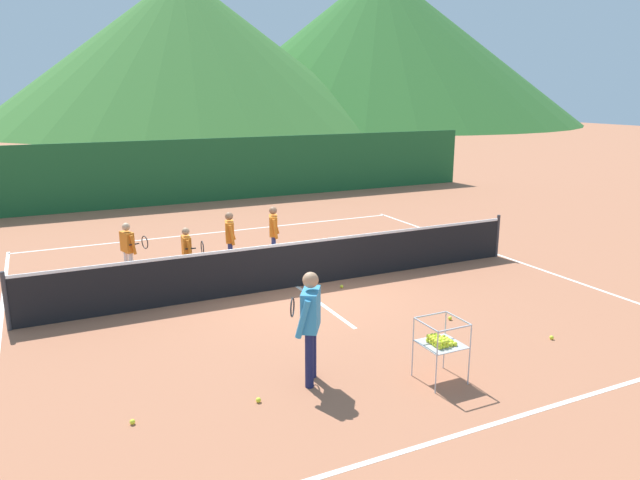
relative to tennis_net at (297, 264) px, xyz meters
name	(u,v)px	position (x,y,z in m)	size (l,w,h in m)	color
ground_plane	(297,287)	(0.00, 0.00, -0.50)	(120.00, 120.00, 0.00)	#A86647
line_baseline_near	(489,425)	(0.00, -5.93, -0.50)	(11.10, 0.08, 0.01)	white
line_baseline_far	(221,232)	(0.00, 5.53, -0.50)	(11.10, 0.08, 0.01)	white
line_sideline_west	(0,331)	(-5.55, 0.00, -0.50)	(0.08, 11.46, 0.01)	white
line_sideline_east	(501,256)	(5.55, 0.00, -0.50)	(0.08, 11.46, 0.01)	white
line_service_center	(297,286)	(0.00, 0.00, -0.50)	(0.08, 5.07, 0.01)	white
tennis_net	(297,264)	(0.00, 0.00, 0.00)	(10.87, 0.08, 1.05)	#333338
instructor	(310,317)	(-1.51, -3.93, 0.47)	(0.54, 0.81, 1.62)	#191E4C
student_0	(128,246)	(-3.07, 2.04, 0.26)	(0.54, 0.54, 1.26)	silver
student_1	(187,250)	(-1.97, 1.28, 0.23)	(0.40, 0.61, 1.20)	black
student_2	(230,236)	(-0.88, 1.76, 0.31)	(0.35, 0.55, 1.35)	navy
student_3	(274,229)	(0.22, 1.86, 0.32)	(0.39, 0.55, 1.37)	navy
ball_cart	(440,341)	(0.15, -4.69, 0.09)	(0.58, 0.58, 0.90)	#B7B7BC
tennis_ball_0	(342,286)	(0.80, -0.49, -0.47)	(0.07, 0.07, 0.07)	yellow
tennis_ball_1	(450,318)	(1.73, -2.91, -0.47)	(0.07, 0.07, 0.07)	yellow
tennis_ball_2	(258,400)	(-2.37, -4.17, -0.47)	(0.07, 0.07, 0.07)	yellow
tennis_ball_3	(132,422)	(-3.96, -3.99, -0.47)	(0.07, 0.07, 0.07)	yellow
tennis_ball_4	(552,338)	(2.71, -4.34, -0.47)	(0.07, 0.07, 0.07)	yellow
windscreen_fence	(180,172)	(0.00, 10.49, 0.66)	(24.43, 0.08, 2.32)	#1E5B2D
hill_0	(379,46)	(36.62, 57.45, 9.03)	(50.13, 50.13, 19.06)	#2D6628
hill_1	(185,52)	(11.08, 55.04, 7.54)	(43.39, 43.39, 16.08)	#38702D
hill_2	(374,65)	(38.43, 61.85, 6.97)	(43.02, 43.02, 14.94)	#427A38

